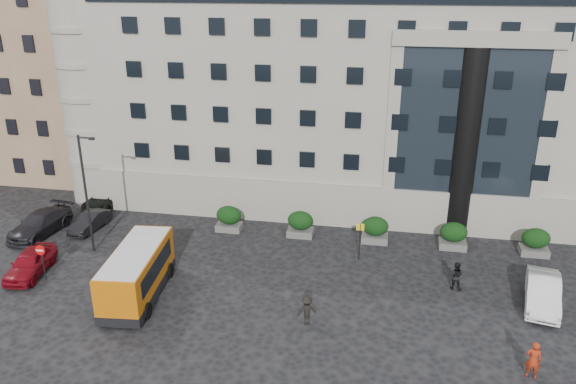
% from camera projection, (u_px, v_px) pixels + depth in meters
% --- Properties ---
extents(ground, '(120.00, 120.00, 0.00)m').
position_uv_depth(ground, '(258.00, 291.00, 32.71)').
color(ground, black).
rests_on(ground, ground).
extents(civic_building, '(44.00, 24.00, 18.00)m').
position_uv_depth(civic_building, '(382.00, 76.00, 48.59)').
color(civic_building, gray).
rests_on(civic_building, ground).
extents(entrance_column, '(1.80, 1.80, 13.00)m').
position_uv_depth(entrance_column, '(465.00, 145.00, 37.77)').
color(entrance_column, black).
rests_on(entrance_column, ground).
extents(apartment_near, '(14.00, 14.00, 20.00)m').
position_uv_depth(apartment_near, '(52.00, 59.00, 51.46)').
color(apartment_near, '#86684E').
rests_on(apartment_near, ground).
extents(apartment_far, '(13.00, 13.00, 22.00)m').
position_uv_depth(apartment_far, '(112.00, 29.00, 68.09)').
color(apartment_far, brown).
rests_on(apartment_far, ground).
extents(hedge_a, '(1.80, 1.26, 1.84)m').
position_uv_depth(hedge_a, '(229.00, 218.00, 40.20)').
color(hedge_a, '#52524F').
rests_on(hedge_a, ground).
extents(hedge_b, '(1.80, 1.26, 1.84)m').
position_uv_depth(hedge_b, '(300.00, 224.00, 39.32)').
color(hedge_b, '#52524F').
rests_on(hedge_b, ground).
extents(hedge_c, '(1.80, 1.26, 1.84)m').
position_uv_depth(hedge_c, '(375.00, 229.00, 38.45)').
color(hedge_c, '#52524F').
rests_on(hedge_c, ground).
extents(hedge_d, '(1.80, 1.26, 1.84)m').
position_uv_depth(hedge_d, '(453.00, 235.00, 37.57)').
color(hedge_d, '#52524F').
rests_on(hedge_d, ground).
extents(hedge_e, '(1.80, 1.26, 1.84)m').
position_uv_depth(hedge_e, '(535.00, 242.00, 36.69)').
color(hedge_e, '#52524F').
rests_on(hedge_e, ground).
extents(street_lamp, '(1.16, 0.18, 8.00)m').
position_uv_depth(street_lamp, '(86.00, 190.00, 35.89)').
color(street_lamp, '#262628').
rests_on(street_lamp, ground).
extents(bus_stop_sign, '(0.50, 0.08, 2.52)m').
position_uv_depth(bus_stop_sign, '(360.00, 235.00, 35.74)').
color(bus_stop_sign, '#262628').
rests_on(bus_stop_sign, ground).
extents(no_entry_sign, '(0.64, 0.16, 2.32)m').
position_uv_depth(no_entry_sign, '(41.00, 255.00, 33.36)').
color(no_entry_sign, '#262628').
rests_on(no_entry_sign, ground).
extents(minibus, '(3.14, 7.08, 2.87)m').
position_uv_depth(minibus, '(137.00, 271.00, 31.71)').
color(minibus, '#C66209').
rests_on(minibus, ground).
extents(red_truck, '(2.70, 5.06, 2.62)m').
position_uv_depth(red_truck, '(109.00, 176.00, 47.42)').
color(red_truck, maroon).
rests_on(red_truck, ground).
extents(parked_car_a, '(2.38, 4.66, 1.52)m').
position_uv_depth(parked_car_a, '(30.00, 263.00, 34.35)').
color(parked_car_a, maroon).
rests_on(parked_car_a, ground).
extents(parked_car_b, '(1.68, 3.88, 1.24)m').
position_uv_depth(parked_car_b, '(90.00, 222.00, 40.37)').
color(parked_car_b, black).
rests_on(parked_car_b, ground).
extents(parked_car_c, '(2.78, 5.59, 1.56)m').
position_uv_depth(parked_car_c, '(40.00, 224.00, 39.69)').
color(parked_car_c, black).
rests_on(parked_car_c, ground).
extents(parked_car_d, '(2.13, 4.57, 1.26)m').
position_uv_depth(parked_car_d, '(104.00, 199.00, 44.35)').
color(parked_car_d, black).
rests_on(parked_car_d, ground).
extents(white_taxi, '(2.65, 5.17, 1.62)m').
position_uv_depth(white_taxi, '(543.00, 292.00, 31.07)').
color(white_taxi, white).
rests_on(white_taxi, ground).
extents(pedestrian_a, '(0.76, 0.57, 1.88)m').
position_uv_depth(pedestrian_a, '(533.00, 360.00, 25.43)').
color(pedestrian_a, '#A62910').
rests_on(pedestrian_a, ground).
extents(pedestrian_b, '(0.98, 0.84, 1.75)m').
position_uv_depth(pedestrian_b, '(456.00, 276.00, 32.65)').
color(pedestrian_b, black).
rests_on(pedestrian_b, ground).
extents(pedestrian_c, '(1.22, 1.02, 1.64)m').
position_uv_depth(pedestrian_c, '(307.00, 310.00, 29.38)').
color(pedestrian_c, black).
rests_on(pedestrian_c, ground).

